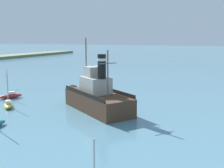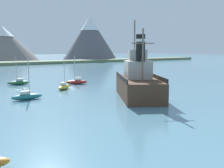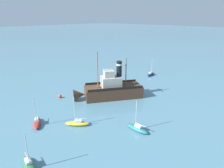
{
  "view_description": "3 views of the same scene",
  "coord_description": "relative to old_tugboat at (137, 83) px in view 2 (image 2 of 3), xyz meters",
  "views": [
    {
      "loc": [
        -35.23,
        -16.06,
        9.99
      ],
      "look_at": [
        0.35,
        -0.16,
        3.45
      ],
      "focal_mm": 45.0,
      "sensor_mm": 36.0,
      "label": 1
    },
    {
      "loc": [
        -26.18,
        -24.22,
        6.02
      ],
      "look_at": [
        -4.42,
        3.11,
        1.71
      ],
      "focal_mm": 45.0,
      "sensor_mm": 36.0,
      "label": 2
    },
    {
      "loc": [
        -28.51,
        30.28,
        16.65
      ],
      "look_at": [
        -1.63,
        1.19,
        2.96
      ],
      "focal_mm": 32.0,
      "sensor_mm": 36.0,
      "label": 3
    }
  ],
  "objects": [
    {
      "name": "ground_plane",
      "position": [
        1.53,
        -1.52,
        -1.83
      ],
      "size": [
        600.0,
        600.0,
        0.0
      ],
      "primitive_type": "plane",
      "color": "teal"
    },
    {
      "name": "old_tugboat",
      "position": [
        0.0,
        0.0,
        0.0
      ],
      "size": [
        10.84,
        13.83,
        9.9
      ],
      "color": "#4C3323",
      "rests_on": "ground"
    },
    {
      "name": "sailboat_teal",
      "position": [
        -11.9,
        6.78,
        -1.4
      ],
      "size": [
        3.84,
        1.23,
        4.9
      ],
      "color": "#23757A",
      "rests_on": "ground"
    },
    {
      "name": "sailboat_red",
      "position": [
        0.87,
        16.28,
        -1.4
      ],
      "size": [
        3.82,
        2.91,
        4.9
      ],
      "color": "#B22823",
      "rests_on": "ground"
    },
    {
      "name": "sailboat_green",
      "position": [
        -7.43,
        21.59,
        -1.4
      ],
      "size": [
        3.94,
        1.83,
        4.9
      ],
      "color": "#286B3D",
      "rests_on": "ground"
    },
    {
      "name": "sailboat_yellow",
      "position": [
        -4.0,
        12.0,
        -1.4
      ],
      "size": [
        3.59,
        3.33,
        4.9
      ],
      "color": "gold",
      "rests_on": "ground"
    },
    {
      "name": "mooring_buoy",
      "position": [
        7.71,
        7.52,
        -1.47
      ],
      "size": [
        0.72,
        0.72,
        0.72
      ],
      "primitive_type": "sphere",
      "color": "red",
      "rests_on": "ground"
    }
  ]
}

